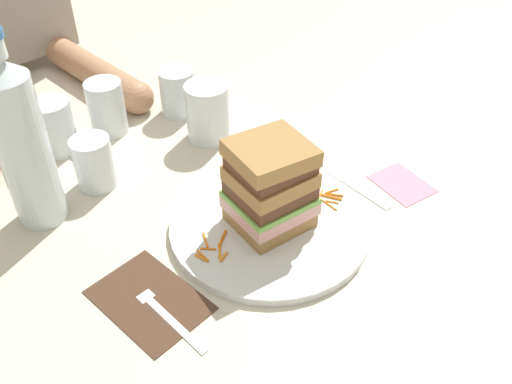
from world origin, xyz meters
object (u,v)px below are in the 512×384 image
(main_plate, at_px, (271,226))
(napkin_pink, at_px, (402,184))
(empty_tumbler_0, at_px, (94,163))
(empty_tumbler_3, at_px, (54,127))
(knife, at_px, (344,179))
(empty_tumbler_1, at_px, (178,92))
(empty_tumbler_2, at_px, (107,107))
(water_bottle, at_px, (21,142))
(juice_glass, at_px, (208,114))
(napkin_dark, at_px, (149,300))
(fork, at_px, (160,308))
(sandwich, at_px, (271,187))

(main_plate, relative_size, napkin_pink, 3.19)
(empty_tumbler_0, bearing_deg, empty_tumbler_3, 87.09)
(knife, xyz_separation_m, empty_tumbler_3, (-0.28, 0.40, 0.05))
(empty_tumbler_1, bearing_deg, empty_tumbler_2, 163.27)
(main_plate, relative_size, water_bottle, 0.99)
(juice_glass, relative_size, napkin_pink, 1.12)
(knife, bearing_deg, napkin_dark, 176.35)
(knife, xyz_separation_m, juice_glass, (-0.07, 0.25, 0.05))
(knife, bearing_deg, water_bottle, 145.37)
(juice_glass, bearing_deg, water_bottle, 177.01)
(napkin_pink, bearing_deg, empty_tumbler_2, 117.40)
(main_plate, xyz_separation_m, napkin_dark, (-0.20, 0.02, -0.00))
(empty_tumbler_0, bearing_deg, napkin_dark, -109.12)
(fork, xyz_separation_m, juice_glass, (0.30, 0.25, 0.04))
(napkin_dark, xyz_separation_m, empty_tumbler_3, (0.09, 0.38, 0.05))
(empty_tumbler_1, relative_size, napkin_pink, 0.95)
(juice_glass, distance_m, napkin_pink, 0.35)
(water_bottle, xyz_separation_m, napkin_pink, (0.44, -0.34, -0.13))
(knife, height_order, empty_tumbler_3, empty_tumbler_3)
(water_bottle, xyz_separation_m, empty_tumbler_2, (0.20, 0.12, -0.08))
(juice_glass, relative_size, empty_tumbler_0, 1.19)
(knife, xyz_separation_m, empty_tumbler_1, (-0.06, 0.35, 0.04))
(sandwich, height_order, juice_glass, sandwich)
(empty_tumbler_0, bearing_deg, water_bottle, -175.85)
(empty_tumbler_2, distance_m, napkin_pink, 0.52)
(juice_glass, height_order, empty_tumbler_2, juice_glass)
(empty_tumbler_0, xyz_separation_m, empty_tumbler_1, (0.23, 0.08, 0.00))
(sandwich, height_order, empty_tumbler_2, sandwich)
(fork, distance_m, empty_tumbler_2, 0.43)
(fork, bearing_deg, napkin_pink, -9.79)
(sandwich, height_order, empty_tumbler_1, sandwich)
(juice_glass, bearing_deg, sandwich, -111.75)
(main_plate, relative_size, empty_tumbler_3, 3.12)
(main_plate, distance_m, juice_glass, 0.27)
(knife, relative_size, juice_glass, 1.96)
(napkin_pink, bearing_deg, water_bottle, 142.49)
(water_bottle, height_order, napkin_pink, water_bottle)
(empty_tumbler_1, distance_m, napkin_pink, 0.44)
(main_plate, height_order, empty_tumbler_0, empty_tumbler_0)
(empty_tumbler_1, xyz_separation_m, napkin_pink, (0.11, -0.42, -0.04))
(empty_tumbler_3, bearing_deg, juice_glass, -36.29)
(empty_tumbler_0, bearing_deg, main_plate, -66.20)
(sandwich, distance_m, juice_glass, 0.27)
(empty_tumbler_3, bearing_deg, sandwich, -74.33)
(sandwich, bearing_deg, water_bottle, 129.78)
(napkin_pink, bearing_deg, empty_tumbler_0, 134.71)
(sandwich, distance_m, fork, 0.22)
(fork, xyz_separation_m, empty_tumbler_2, (0.19, 0.39, 0.04))
(sandwich, bearing_deg, knife, -1.82)
(napkin_dark, relative_size, empty_tumbler_1, 1.73)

